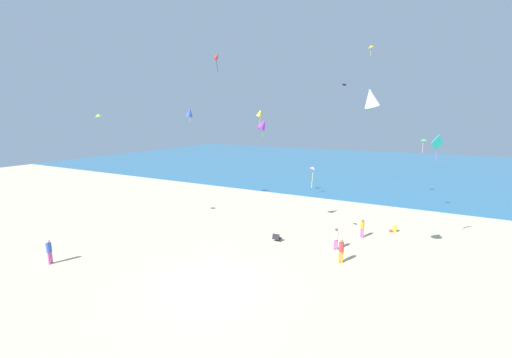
% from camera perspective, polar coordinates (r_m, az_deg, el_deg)
% --- Properties ---
extents(ground_plane, '(120.00, 120.00, 0.00)m').
position_cam_1_polar(ground_plane, '(26.11, 4.76, -9.12)').
color(ground_plane, beige).
extents(ocean_water, '(120.00, 60.00, 0.05)m').
position_cam_1_polar(ocean_water, '(65.42, 19.15, 2.44)').
color(ocean_water, teal).
rests_on(ocean_water, ground_plane).
extents(beach_chair_far_right, '(0.58, 0.61, 0.58)m').
position_cam_1_polar(beach_chair_far_right, '(23.60, 3.82, -10.65)').
color(beach_chair_far_right, black).
rests_on(beach_chair_far_right, ground_plane).
extents(person_0, '(0.62, 0.49, 0.69)m').
position_cam_1_polar(person_0, '(27.62, 23.98, -8.36)').
color(person_0, yellow).
rests_on(person_0, ground_plane).
extents(person_1, '(0.41, 0.41, 1.53)m').
position_cam_1_polar(person_1, '(20.70, 15.35, -12.34)').
color(person_1, orange).
rests_on(person_1, ground_plane).
extents(person_2, '(0.40, 0.40, 1.46)m').
position_cam_1_polar(person_2, '(25.32, 18.90, -8.32)').
color(person_2, '#D8599E').
rests_on(person_2, ground_plane).
extents(person_3, '(0.44, 0.44, 1.56)m').
position_cam_1_polar(person_3, '(22.53, 14.45, -10.30)').
color(person_3, '#D8599E').
rests_on(person_3, ground_plane).
extents(person_4, '(0.39, 0.39, 1.58)m').
position_cam_1_polar(person_4, '(23.66, -33.67, -10.78)').
color(person_4, '#D8599E').
rests_on(person_4, ground_plane).
extents(kite_orange, '(0.64, 0.69, 0.94)m').
position_cam_1_polar(kite_orange, '(31.22, 20.25, 21.80)').
color(kite_orange, orange).
extents(kite_red, '(0.75, 0.72, 1.69)m').
position_cam_1_polar(kite_red, '(29.08, -7.19, 21.39)').
color(kite_red, red).
extents(kite_white, '(1.21, 1.16, 1.33)m').
position_cam_1_polar(kite_white, '(17.14, 20.32, 13.76)').
color(kite_white, white).
extents(kite_lime, '(0.67, 0.62, 1.18)m').
position_cam_1_polar(kite_lime, '(27.17, -26.96, 10.36)').
color(kite_lime, '#99DB33').
extents(kite_teal, '(0.73, 0.83, 1.68)m').
position_cam_1_polar(kite_teal, '(22.99, 30.27, 5.67)').
color(kite_teal, '#1EADAD').
extents(kite_pink, '(0.62, 0.61, 1.60)m').
position_cam_1_polar(kite_pink, '(22.68, 10.40, 1.93)').
color(kite_pink, pink).
extents(kite_purple, '(1.15, 1.22, 1.51)m').
position_cam_1_polar(kite_purple, '(23.69, 1.26, 9.99)').
color(kite_purple, purple).
extents(kite_green, '(0.49, 0.44, 1.33)m').
position_cam_1_polar(kite_green, '(31.67, 28.34, 6.27)').
color(kite_green, green).
extents(kite_black, '(0.71, 0.68, 1.73)m').
position_cam_1_polar(kite_black, '(41.23, 15.94, 16.32)').
color(kite_black, black).
extents(kite_yellow, '(0.83, 0.64, 1.75)m').
position_cam_1_polar(kite_yellow, '(33.54, 0.71, 12.00)').
color(kite_yellow, yellow).
extents(kite_blue, '(1.15, 1.05, 1.51)m').
position_cam_1_polar(kite_blue, '(32.74, -12.04, 11.87)').
color(kite_blue, blue).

